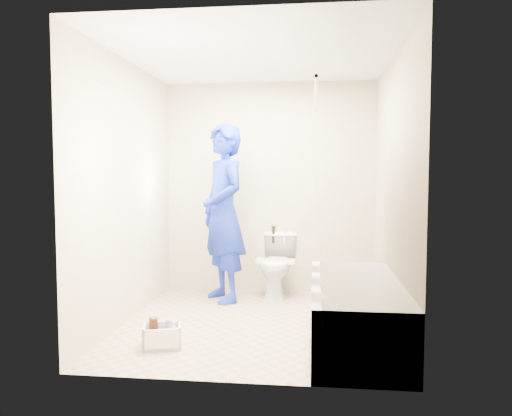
# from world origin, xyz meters

# --- Properties ---
(floor) EXTENTS (2.60, 2.60, 0.00)m
(floor) POSITION_xyz_m (0.00, 0.00, 0.00)
(floor) COLOR tan
(floor) RESTS_ON ground
(ceiling) EXTENTS (2.40, 2.60, 0.02)m
(ceiling) POSITION_xyz_m (0.00, 0.00, 2.40)
(ceiling) COLOR silver
(ceiling) RESTS_ON wall_back
(wall_back) EXTENTS (2.40, 0.02, 2.40)m
(wall_back) POSITION_xyz_m (0.00, 1.30, 1.20)
(wall_back) COLOR #B4AC8A
(wall_back) RESTS_ON ground
(wall_front) EXTENTS (2.40, 0.02, 2.40)m
(wall_front) POSITION_xyz_m (0.00, -1.30, 1.20)
(wall_front) COLOR #B4AC8A
(wall_front) RESTS_ON ground
(wall_left) EXTENTS (0.02, 2.60, 2.40)m
(wall_left) POSITION_xyz_m (-1.20, 0.00, 1.20)
(wall_left) COLOR #B4AC8A
(wall_left) RESTS_ON ground
(wall_right) EXTENTS (0.02, 2.60, 2.40)m
(wall_right) POSITION_xyz_m (1.20, 0.00, 1.20)
(wall_right) COLOR #B4AC8A
(wall_right) RESTS_ON ground
(bathtub) EXTENTS (0.70, 1.75, 0.50)m
(bathtub) POSITION_xyz_m (0.85, -0.43, 0.27)
(bathtub) COLOR silver
(bathtub) RESTS_ON ground
(curtain_rod) EXTENTS (0.02, 1.90, 0.02)m
(curtain_rod) POSITION_xyz_m (0.52, -0.43, 1.95)
(curtain_rod) COLOR silver
(curtain_rod) RESTS_ON wall_back
(shower_curtain) EXTENTS (0.06, 1.75, 1.80)m
(shower_curtain) POSITION_xyz_m (0.52, -0.43, 1.02)
(shower_curtain) COLOR white
(shower_curtain) RESTS_ON curtain_rod
(toilet) EXTENTS (0.43, 0.70, 0.69)m
(toilet) POSITION_xyz_m (0.11, 1.08, 0.35)
(toilet) COLOR white
(toilet) RESTS_ON ground
(tank_lid) EXTENTS (0.44, 0.21, 0.03)m
(tank_lid) POSITION_xyz_m (0.10, 0.97, 0.41)
(tank_lid) COLOR white
(tank_lid) RESTS_ON toilet
(tank_internals) EXTENTS (0.17, 0.06, 0.23)m
(tank_internals) POSITION_xyz_m (0.08, 1.27, 0.68)
(tank_internals) COLOR black
(tank_internals) RESTS_ON toilet
(plumber) EXTENTS (0.76, 0.82, 1.88)m
(plumber) POSITION_xyz_m (-0.45, 0.79, 0.94)
(plumber) COLOR #0F1599
(plumber) RESTS_ON ground
(cleaning_caddy) EXTENTS (0.34, 0.30, 0.22)m
(cleaning_caddy) POSITION_xyz_m (-0.66, -0.70, 0.08)
(cleaning_caddy) COLOR silver
(cleaning_caddy) RESTS_ON ground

